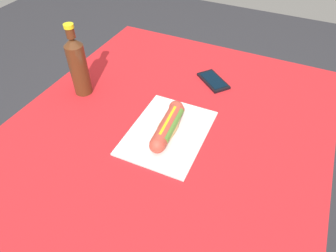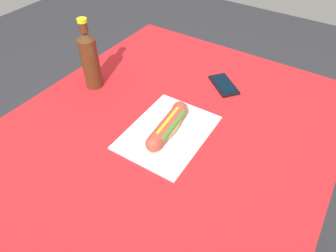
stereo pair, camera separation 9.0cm
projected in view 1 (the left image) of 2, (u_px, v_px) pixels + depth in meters
The scene contains 6 objects.
ground_plane at pixel (164, 247), 1.45m from camera, with size 6.00×6.00×0.00m, color #2D2D33.
dining_table at pixel (162, 163), 1.00m from camera, with size 1.22×0.97×0.77m.
paper_wrapper at pixel (168, 132), 0.92m from camera, with size 0.30×0.23×0.01m, color silver.
hot_dog at pixel (168, 126), 0.91m from camera, with size 0.22×0.07×0.05m.
cell_phone at pixel (213, 81), 1.12m from camera, with size 0.14×0.14×0.01m.
soda_bottle at pixel (78, 65), 1.00m from camera, with size 0.06×0.06×0.25m.
Camera 1 is at (0.57, 0.29, 1.42)m, focal length 31.96 mm.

